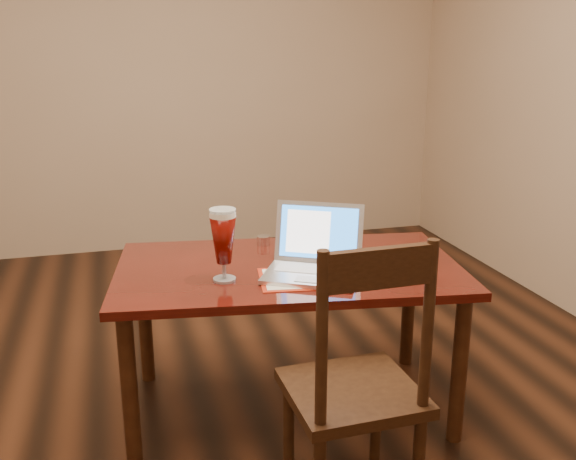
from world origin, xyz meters
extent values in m
plane|color=black|center=(0.00, 0.00, 0.00)|extent=(5.00, 5.00, 0.00)
cube|color=tan|center=(0.00, 2.50, 1.35)|extent=(4.50, 0.01, 2.70)
cube|color=#450E09|center=(0.37, 0.01, 0.64)|extent=(1.51, 0.99, 0.04)
cylinder|color=#371C0D|center=(-0.31, -0.22, 0.31)|extent=(0.06, 0.06, 0.63)
cylinder|color=#371C0D|center=(0.95, -0.40, 0.31)|extent=(0.06, 0.06, 0.63)
cylinder|color=#371C0D|center=(-0.21, 0.43, 0.31)|extent=(0.06, 0.06, 0.63)
cylinder|color=#371C0D|center=(1.04, 0.24, 0.31)|extent=(0.06, 0.06, 0.63)
cube|color=#9F230E|center=(0.40, -0.15, 0.66)|extent=(0.40, 0.31, 0.00)
cube|color=beige|center=(0.40, -0.15, 0.66)|extent=(0.36, 0.27, 0.00)
cube|color=silver|center=(0.41, -0.15, 0.67)|extent=(0.44, 0.39, 0.02)
cube|color=silver|center=(0.43, -0.11, 0.68)|extent=(0.31, 0.24, 0.00)
cube|color=#B3B3B8|center=(0.38, -0.21, 0.68)|extent=(0.11, 0.10, 0.00)
cube|color=silver|center=(0.49, -0.02, 0.80)|extent=(0.35, 0.24, 0.24)
cube|color=blue|center=(0.48, -0.02, 0.80)|extent=(0.30, 0.20, 0.20)
cube|color=white|center=(0.45, 0.00, 0.80)|extent=(0.18, 0.13, 0.17)
cylinder|color=silver|center=(0.08, -0.09, 0.67)|extent=(0.09, 0.09, 0.01)
cylinder|color=silver|center=(0.08, -0.09, 0.70)|extent=(0.02, 0.02, 0.06)
cylinder|color=white|center=(0.08, -0.09, 0.93)|extent=(0.10, 0.10, 0.02)
cylinder|color=silver|center=(0.08, -0.09, 0.94)|extent=(0.10, 0.10, 0.01)
cylinder|color=silver|center=(0.33, 0.32, 0.68)|extent=(0.06, 0.06, 0.04)
cylinder|color=silver|center=(0.47, 0.29, 0.68)|extent=(0.06, 0.06, 0.04)
cube|color=#321C0E|center=(0.40, -0.64, 0.43)|extent=(0.44, 0.42, 0.04)
cylinder|color=#321C0E|center=(0.23, -0.48, 0.21)|extent=(0.04, 0.04, 0.41)
cylinder|color=#321C0E|center=(0.57, -0.47, 0.21)|extent=(0.04, 0.04, 0.41)
cylinder|color=#321C0E|center=(0.24, -0.80, 0.73)|extent=(0.04, 0.04, 0.54)
cylinder|color=#321C0E|center=(0.58, -0.79, 0.73)|extent=(0.04, 0.04, 0.54)
cube|color=#321C0E|center=(0.41, -0.80, 0.93)|extent=(0.34, 0.04, 0.12)
camera|label=1|loc=(-0.31, -2.40, 1.55)|focal=40.00mm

